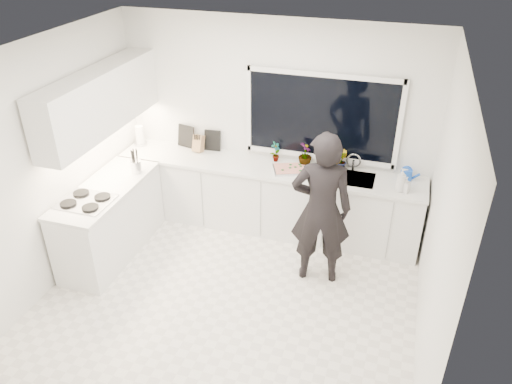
% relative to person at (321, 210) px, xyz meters
% --- Properties ---
extents(floor, '(4.00, 3.50, 0.02)m').
position_rel_person_xyz_m(floor, '(-0.85, -0.63, -0.93)').
color(floor, beige).
rests_on(floor, ground).
extents(wall_back, '(4.00, 0.02, 2.70)m').
position_rel_person_xyz_m(wall_back, '(-0.85, 1.13, 0.43)').
color(wall_back, white).
rests_on(wall_back, ground).
extents(wall_left, '(0.02, 3.50, 2.70)m').
position_rel_person_xyz_m(wall_left, '(-2.86, -0.63, 0.43)').
color(wall_left, white).
rests_on(wall_left, ground).
extents(wall_right, '(0.02, 3.50, 2.70)m').
position_rel_person_xyz_m(wall_right, '(1.16, -0.63, 0.43)').
color(wall_right, white).
rests_on(wall_right, ground).
extents(ceiling, '(4.00, 3.50, 0.02)m').
position_rel_person_xyz_m(ceiling, '(-0.85, -0.63, 1.79)').
color(ceiling, white).
rests_on(ceiling, wall_back).
extents(window, '(1.80, 0.02, 1.00)m').
position_rel_person_xyz_m(window, '(-0.25, 1.09, 0.63)').
color(window, black).
rests_on(window, wall_back).
extents(base_cabinets_back, '(3.92, 0.58, 0.88)m').
position_rel_person_xyz_m(base_cabinets_back, '(-0.85, 0.82, -0.48)').
color(base_cabinets_back, white).
rests_on(base_cabinets_back, floor).
extents(base_cabinets_left, '(0.58, 1.60, 0.88)m').
position_rel_person_xyz_m(base_cabinets_left, '(-2.52, -0.28, -0.48)').
color(base_cabinets_left, white).
rests_on(base_cabinets_left, floor).
extents(countertop_back, '(3.94, 0.62, 0.04)m').
position_rel_person_xyz_m(countertop_back, '(-0.85, 0.81, -0.02)').
color(countertop_back, silver).
rests_on(countertop_back, base_cabinets_back).
extents(countertop_left, '(0.62, 1.60, 0.04)m').
position_rel_person_xyz_m(countertop_left, '(-2.52, -0.28, -0.02)').
color(countertop_left, silver).
rests_on(countertop_left, base_cabinets_left).
extents(upper_cabinets, '(0.34, 2.10, 0.70)m').
position_rel_person_xyz_m(upper_cabinets, '(-2.64, 0.07, 0.93)').
color(upper_cabinets, white).
rests_on(upper_cabinets, wall_left).
extents(sink, '(0.58, 0.42, 0.14)m').
position_rel_person_xyz_m(sink, '(0.20, 0.82, -0.05)').
color(sink, silver).
rests_on(sink, countertop_back).
extents(faucet, '(0.03, 0.03, 0.22)m').
position_rel_person_xyz_m(faucet, '(0.20, 1.02, 0.11)').
color(faucet, silver).
rests_on(faucet, countertop_back).
extents(stovetop, '(0.56, 0.48, 0.03)m').
position_rel_person_xyz_m(stovetop, '(-2.54, -0.63, 0.02)').
color(stovetop, black).
rests_on(stovetop, countertop_left).
extents(person, '(0.73, 0.55, 1.83)m').
position_rel_person_xyz_m(person, '(0.00, 0.00, 0.00)').
color(person, black).
rests_on(person, floor).
extents(pizza_tray, '(0.52, 0.46, 0.03)m').
position_rel_person_xyz_m(pizza_tray, '(-0.54, 0.79, 0.02)').
color(pizza_tray, silver).
rests_on(pizza_tray, countertop_back).
extents(pizza, '(0.47, 0.41, 0.01)m').
position_rel_person_xyz_m(pizza, '(-0.54, 0.79, 0.04)').
color(pizza, '#C9461A').
rests_on(pizza, pizza_tray).
extents(watering_can, '(0.18, 0.18, 0.13)m').
position_rel_person_xyz_m(watering_can, '(0.84, 0.98, 0.07)').
color(watering_can, blue).
rests_on(watering_can, countertop_back).
extents(paper_towel_roll, '(0.12, 0.12, 0.26)m').
position_rel_person_xyz_m(paper_towel_roll, '(-2.70, 0.92, 0.13)').
color(paper_towel_roll, white).
rests_on(paper_towel_roll, countertop_back).
extents(knife_block, '(0.14, 0.12, 0.22)m').
position_rel_person_xyz_m(knife_block, '(-1.85, 0.96, 0.11)').
color(knife_block, '#9F814A').
rests_on(knife_block, countertop_back).
extents(utensil_crock, '(0.15, 0.15, 0.16)m').
position_rel_person_xyz_m(utensil_crock, '(-2.34, 0.17, 0.08)').
color(utensil_crock, '#BABABF').
rests_on(utensil_crock, countertop_left).
extents(picture_frame_large, '(0.22, 0.04, 0.28)m').
position_rel_person_xyz_m(picture_frame_large, '(-1.69, 1.06, 0.14)').
color(picture_frame_large, black).
rests_on(picture_frame_large, countertop_back).
extents(picture_frame_small, '(0.25, 0.08, 0.30)m').
position_rel_person_xyz_m(picture_frame_small, '(-2.07, 1.06, 0.15)').
color(picture_frame_small, black).
rests_on(picture_frame_small, countertop_back).
extents(herb_plants, '(0.99, 0.27, 0.32)m').
position_rel_person_xyz_m(herb_plants, '(-0.17, 0.98, 0.16)').
color(herb_plants, '#26662D').
rests_on(herb_plants, countertop_back).
extents(soap_bottles, '(0.17, 0.12, 0.29)m').
position_rel_person_xyz_m(soap_bottles, '(0.81, 0.67, 0.14)').
color(soap_bottles, '#D8BF66').
rests_on(soap_bottles, countertop_back).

